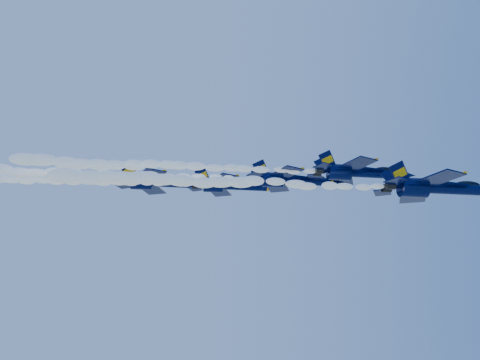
{
  "coord_description": "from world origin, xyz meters",
  "views": [
    {
      "loc": [
        -18.02,
        -77.48,
        124.57
      ],
      "look_at": [
        -7.16,
        3.37,
        153.61
      ],
      "focal_mm": 40.0,
      "sensor_mm": 36.0,
      "label": 1
    }
  ],
  "objects": [
    {
      "name": "smoke_trail_jet_lead",
      "position": [
        -11.0,
        -10.82,
        148.21
      ],
      "size": [
        44.39,
        2.16,
        1.94
      ],
      "primitive_type": "ellipsoid",
      "color": "white"
    },
    {
      "name": "smoke_trail_jet_third",
      "position": [
        -27.97,
        1.6,
        152.94
      ],
      "size": [
        44.39,
        1.87,
        1.68
      ],
      "primitive_type": "ellipsoid",
      "color": "white"
    },
    {
      "name": "smoke_trail_jet_second",
      "position": [
        -18.48,
        -2.87,
        153.07
      ],
      "size": [
        44.39,
        1.96,
        1.76
      ],
      "primitive_type": "ellipsoid",
      "color": "white"
    },
    {
      "name": "jet_third",
      "position": [
        0.91,
        1.6,
        153.36
      ],
      "size": [
        15.64,
        12.83,
        5.81
      ],
      "color": "#00062F"
    },
    {
      "name": "jet_fourth",
      "position": [
        -7.78,
        11.39,
        155.34
      ],
      "size": [
        15.64,
        12.83,
        5.81
      ],
      "color": "#00062F"
    },
    {
      "name": "jet_fifth",
      "position": [
        -20.09,
        17.54,
        157.52
      ],
      "size": [
        18.2,
        14.93,
        6.76
      ],
      "color": "#00062F"
    },
    {
      "name": "jet_lead",
      "position": [
        18.91,
        -10.82,
        148.66
      ],
      "size": [
        18.05,
        14.81,
        6.71
      ],
      "color": "#00062F"
    },
    {
      "name": "jet_second",
      "position": [
        10.71,
        -2.87,
        153.49
      ],
      "size": [
        16.37,
        13.43,
        6.08
      ],
      "color": "#00062F"
    },
    {
      "name": "smoke_trail_jet_fourth",
      "position": [
        -36.67,
        11.39,
        154.92
      ],
      "size": [
        44.39,
        1.87,
        1.68
      ],
      "primitive_type": "ellipsoid",
      "color": "white"
    }
  ]
}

